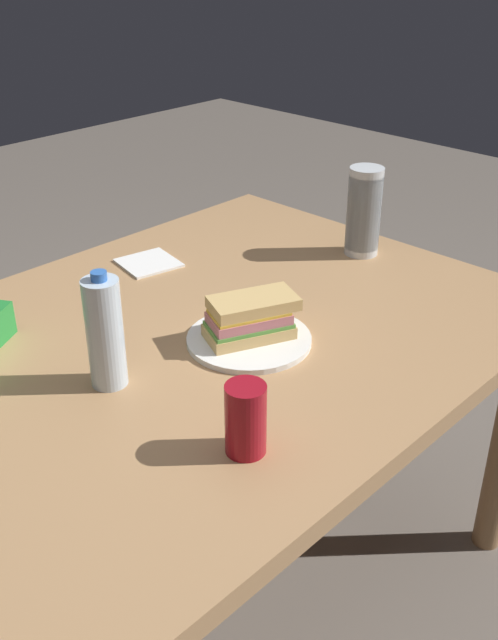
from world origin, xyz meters
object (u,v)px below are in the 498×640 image
dining_table (183,376)px  sandwich (250,318)px  water_bottle_tall (105,333)px  soda_can_red (246,419)px  paper_plate (249,339)px  plastic_cup_stack (365,212)px

dining_table → sandwich: sandwich is taller
water_bottle_tall → soda_can_red: bearing=-84.3°
paper_plate → sandwich: (0.00, 0.00, 0.05)m
paper_plate → plastic_cup_stack: (0.52, 0.10, 0.10)m
sandwich → plastic_cup_stack: bearing=10.9°
dining_table → water_bottle_tall: (-0.19, -0.02, 0.19)m
soda_can_red → water_bottle_tall: water_bottle_tall is taller
dining_table → paper_plate: paper_plate is taller
sandwich → soda_can_red: (-0.25, -0.23, 0.01)m
dining_table → soda_can_red: soda_can_red is taller
paper_plate → water_bottle_tall: (-0.28, 0.08, 0.10)m
soda_can_red → water_bottle_tall: 0.32m
paper_plate → water_bottle_tall: water_bottle_tall is taller
soda_can_red → paper_plate: bearing=42.8°
dining_table → plastic_cup_stack: size_ratio=6.66×
paper_plate → sandwich: 0.05m
water_bottle_tall → plastic_cup_stack: water_bottle_tall is taller
paper_plate → plastic_cup_stack: plastic_cup_stack is taller
dining_table → paper_plate: size_ratio=5.90×
dining_table → water_bottle_tall: 0.27m
water_bottle_tall → dining_table: bearing=6.5°
water_bottle_tall → plastic_cup_stack: bearing=1.3°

